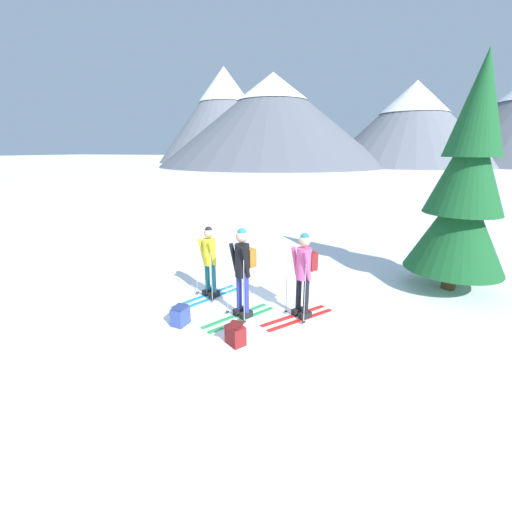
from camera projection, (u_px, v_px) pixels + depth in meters
The scene contains 8 objects.
ground_plane at pixel (246, 309), 7.20m from camera, with size 400.00×400.00×0.00m, color white.
skier_in_yellow at pixel (209, 260), 7.55m from camera, with size 1.03×1.68×1.62m.
skier_in_black at pixel (243, 268), 6.57m from camera, with size 1.08×1.52×1.81m.
skier_in_pink at pixel (304, 271), 6.58m from camera, with size 1.24×1.45×1.72m.
pine_tree_near at pixel (465, 189), 7.56m from camera, with size 2.13×2.13×5.15m.
backpack_on_snow_front at pixel (235, 334), 5.85m from camera, with size 0.40×0.38×0.38m.
backpack_on_snow_beside at pixel (180, 316), 6.50m from camera, with size 0.28×0.35×0.38m.
mountain_ridge_distant at pixel (363, 116), 73.64m from camera, with size 108.57×63.45×23.07m.
Camera 1 is at (2.25, -6.15, 3.19)m, focal length 24.09 mm.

